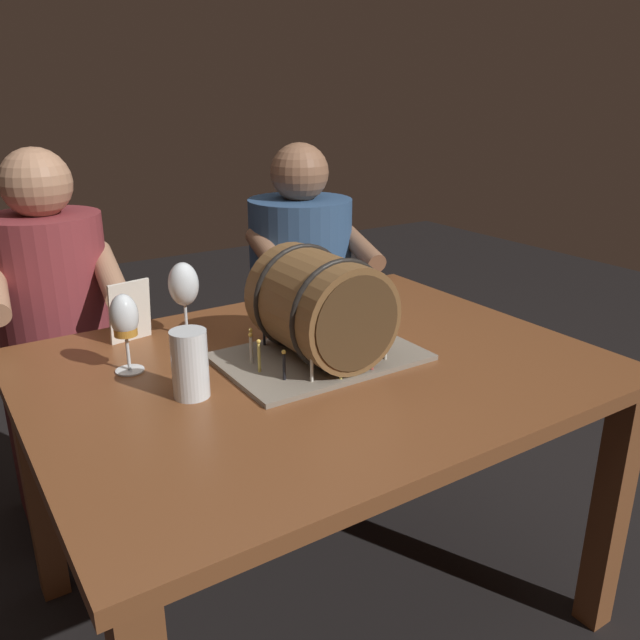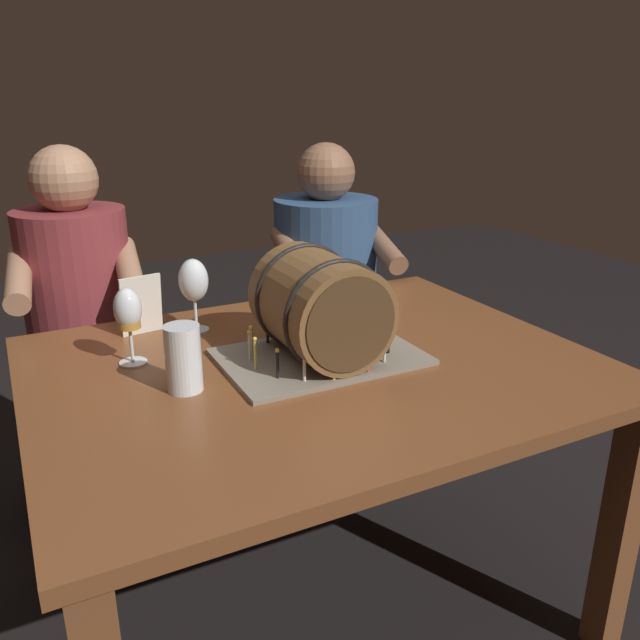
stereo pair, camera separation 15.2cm
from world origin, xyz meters
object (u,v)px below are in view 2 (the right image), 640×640
object	(u,v)px
person_seated_left	(86,352)
menu_card	(141,305)
dining_table	(315,399)
person_seated_right	(326,309)
barrel_cake	(320,310)
beer_pint	(184,361)
wine_glass_empty	(193,282)
wine_glass_red	(301,270)
wine_glass_amber	(128,313)

from	to	relation	value
person_seated_left	menu_card	bearing A→B (deg)	-74.25
dining_table	person_seated_right	xyz separation A→B (m)	(0.43, 0.78, -0.07)
barrel_cake	beer_pint	size ratio (longest dim) A/B	3.19
beer_pint	person_seated_right	world-z (taller)	person_seated_right
dining_table	menu_card	size ratio (longest dim) A/B	8.17
dining_table	wine_glass_empty	distance (m)	0.45
dining_table	barrel_cake	world-z (taller)	barrel_cake
dining_table	person_seated_left	distance (m)	0.89
barrel_cake	person_seated_left	size ratio (longest dim) A/B	0.39
beer_pint	person_seated_left	xyz separation A→B (m)	(-0.12, 0.78, -0.25)
barrel_cake	menu_card	distance (m)	0.50
menu_card	person_seated_left	world-z (taller)	person_seated_left
wine_glass_empty	menu_card	bearing A→B (deg)	162.60
dining_table	wine_glass_empty	world-z (taller)	wine_glass_empty
menu_card	person_seated_left	xyz separation A→B (m)	(-0.11, 0.40, -0.26)
wine_glass_empty	person_seated_left	bearing A→B (deg)	119.14
wine_glass_red	menu_card	world-z (taller)	wine_glass_red
dining_table	beer_pint	distance (m)	0.36
dining_table	wine_glass_empty	bearing A→B (deg)	119.34
wine_glass_empty	barrel_cake	bearing A→B (deg)	-57.35
dining_table	wine_glass_empty	size ratio (longest dim) A/B	6.58
menu_card	person_seated_right	world-z (taller)	person_seated_right
menu_card	person_seated_left	size ratio (longest dim) A/B	0.13
dining_table	person_seated_left	xyz separation A→B (m)	(-0.43, 0.78, -0.08)
barrel_cake	dining_table	bearing A→B (deg)	-152.63
beer_pint	barrel_cake	bearing A→B (deg)	3.25
wine_glass_empty	wine_glass_red	size ratio (longest dim) A/B	1.21
menu_card	person_seated_right	xyz separation A→B (m)	(0.75, 0.40, -0.25)
beer_pint	person_seated_left	bearing A→B (deg)	98.50
person_seated_right	barrel_cake	bearing A→B (deg)	-118.36
person_seated_left	person_seated_right	world-z (taller)	person_seated_left
wine_glass_empty	wine_glass_red	distance (m)	0.36
menu_card	person_seated_right	size ratio (longest dim) A/B	0.14
barrel_cake	wine_glass_red	xyz separation A→B (m)	(0.14, 0.40, -0.02)
wine_glass_red	wine_glass_amber	bearing A→B (deg)	-158.08
barrel_cake	beer_pint	bearing A→B (deg)	-176.75
dining_table	beer_pint	world-z (taller)	beer_pint
wine_glass_amber	person_seated_left	bearing A→B (deg)	94.46
dining_table	wine_glass_empty	xyz separation A→B (m)	(-0.19, 0.34, 0.24)
wine_glass_red	beer_pint	bearing A→B (deg)	-138.72
menu_card	wine_glass_amber	bearing A→B (deg)	-118.52
wine_glass_red	person_seated_right	world-z (taller)	person_seated_right
wine_glass_empty	wine_glass_amber	bearing A→B (deg)	-143.75
wine_glass_empty	menu_card	world-z (taller)	wine_glass_empty
wine_glass_amber	beer_pint	size ratio (longest dim) A/B	1.26
wine_glass_red	dining_table	bearing A→B (deg)	-111.42
person_seated_left	barrel_cake	bearing A→B (deg)	-59.33
wine_glass_amber	beer_pint	distance (m)	0.22
menu_card	person_seated_right	distance (m)	0.89
dining_table	wine_glass_amber	distance (m)	0.49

